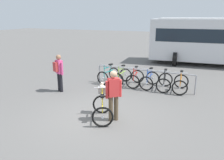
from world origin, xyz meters
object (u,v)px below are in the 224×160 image
Objects in this scene: person_with_featured_bike at (113,94)px; racked_bike_red at (135,78)px; racked_bike_teal at (109,75)px; racked_bike_lime at (122,77)px; featured_bicycle at (102,104)px; racked_bike_orange at (181,84)px; pedestrian_with_backpack at (59,71)px; racked_bike_black at (165,82)px; racked_bike_blue at (149,80)px.

racked_bike_red is at bearing 97.45° from person_with_featured_bike.
racked_bike_red is (1.40, -0.04, 0.00)m from racked_bike_teal.
racked_bike_lime is 0.90× the size of featured_bicycle.
featured_bicycle reaches higher than racked_bike_orange.
racked_bike_teal is 1.06× the size of racked_bike_lime.
racked_bike_orange is 0.69× the size of pedestrian_with_backpack.
pedestrian_with_backpack is (-4.89, -2.06, 0.57)m from racked_bike_orange.
featured_bicycle is at bearing -108.78° from racked_bike_black.
person_with_featured_bike is at bearing -82.55° from racked_bike_red.
racked_bike_red is at bearing 178.30° from racked_bike_blue.
racked_bike_orange is at bearing -1.70° from racked_bike_red.
racked_bike_blue is 1.00× the size of racked_bike_orange.
racked_bike_red and racked_bike_orange have the same top height.
racked_bike_black is at bearing 71.22° from featured_bicycle.
featured_bicycle is at bearing -30.60° from pedestrian_with_backpack.
racked_bike_orange is 0.69× the size of person_with_featured_bike.
racked_bike_blue is 0.99× the size of racked_bike_black.
featured_bicycle reaches higher than racked_bike_lime.
racked_bike_blue is (2.10, -0.06, -0.00)m from racked_bike_teal.
racked_bike_lime is 0.99× the size of racked_bike_black.
racked_bike_lime is 1.01× the size of racked_bike_orange.
racked_bike_teal is at bearing 111.27° from featured_bicycle.
featured_bicycle is at bearing 179.56° from person_with_featured_bike.
racked_bike_blue is 0.69× the size of person_with_featured_bike.
person_with_featured_bike is 3.72m from pedestrian_with_backpack.
racked_bike_blue is at bearing -1.70° from racked_bike_red.
featured_bicycle is (0.11, -3.83, 0.12)m from racked_bike_red.
racked_bike_teal and racked_bike_blue have the same top height.
pedestrian_with_backpack is (-3.29, 1.72, 0.03)m from person_with_featured_bike.
racked_bike_orange is 4.27m from featured_bicycle.
person_with_featured_bike reaches higher than racked_bike_teal.
racked_bike_blue is 3.86m from person_with_featured_bike.
racked_bike_red is 3.55m from pedestrian_with_backpack.
person_with_featured_bike is (1.90, -3.88, 0.54)m from racked_bike_teal.
featured_bicycle reaches higher than racked_bike_black.
person_with_featured_bike reaches higher than racked_bike_lime.
racked_bike_teal is at bearing 178.30° from racked_bike_red.
racked_bike_red is 3.84m from featured_bicycle.
racked_bike_red is 1.40m from racked_bike_black.
racked_bike_teal is at bearing 178.30° from racked_bike_orange.
pedestrian_with_backpack is at bearing -149.01° from racked_bike_blue.
racked_bike_red is 1.01× the size of racked_bike_orange.
racked_bike_blue is 4.11m from pedestrian_with_backpack.
racked_bike_lime and racked_bike_black have the same top height.
racked_bike_lime is 0.70m from racked_bike_red.
pedestrian_with_backpack reaches higher than racked_bike_teal.
person_with_featured_bike is at bearing -63.89° from racked_bike_teal.
featured_bicycle reaches higher than racked_bike_red.
racked_bike_teal is at bearing 178.30° from racked_bike_black.
racked_bike_lime is at bearing 45.63° from pedestrian_with_backpack.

